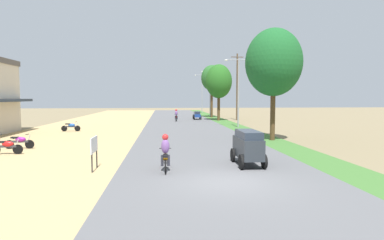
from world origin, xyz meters
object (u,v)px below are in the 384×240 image
(street_signboard, at_px, (94,147))
(streetlamp_near, at_px, (238,88))
(median_tree_second, at_px, (219,82))
(median_tree_nearest, at_px, (274,63))
(parked_motorbike_second, at_px, (20,141))
(parked_motorbike_nearest, at_px, (7,146))
(median_tree_third, at_px, (212,78))
(motorbike_foreground_rider, at_px, (165,154))
(streetlamp_mid, at_px, (210,90))
(utility_pole_near, at_px, (237,86))
(car_sedan_blue, at_px, (197,115))
(parked_motorbike_third, at_px, (71,126))
(car_van_charcoal, at_px, (248,146))
(motorbike_ahead_second, at_px, (176,116))
(streetlamp_far, at_px, (202,91))

(street_signboard, height_order, streetlamp_near, streetlamp_near)
(median_tree_second, bearing_deg, median_tree_nearest, -88.77)
(median_tree_second, bearing_deg, parked_motorbike_second, -125.72)
(parked_motorbike_nearest, bearing_deg, median_tree_third, 62.72)
(median_tree_third, bearing_deg, motorbike_foreground_rider, -101.80)
(streetlamp_mid, height_order, motorbike_foreground_rider, streetlamp_mid)
(utility_pole_near, xyz_separation_m, motorbike_foreground_rider, (-10.68, -31.76, -4.18))
(parked_motorbike_nearest, height_order, street_signboard, street_signboard)
(median_tree_second, xyz_separation_m, car_sedan_blue, (-2.88, 2.14, -4.85))
(utility_pole_near, bearing_deg, median_tree_nearest, -96.25)
(parked_motorbike_second, xyz_separation_m, parked_motorbike_third, (0.24, 10.45, 0.00))
(median_tree_nearest, bearing_deg, parked_motorbike_third, 155.41)
(median_tree_nearest, relative_size, car_sedan_blue, 3.75)
(parked_motorbike_second, xyz_separation_m, motorbike_foreground_rider, (9.20, -7.09, 0.30))
(median_tree_third, height_order, streetlamp_mid, median_tree_third)
(utility_pole_near, bearing_deg, street_signboard, -113.98)
(median_tree_third, height_order, motorbike_foreground_rider, median_tree_third)
(median_tree_nearest, distance_m, car_sedan_blue, 24.03)
(streetlamp_near, distance_m, motorbike_foreground_rider, 22.18)
(car_van_charcoal, relative_size, motorbike_foreground_rider, 1.34)
(car_sedan_blue, height_order, motorbike_ahead_second, motorbike_ahead_second)
(median_tree_third, height_order, streetlamp_far, median_tree_third)
(median_tree_nearest, xyz_separation_m, median_tree_third, (-0.33, 28.31, 0.54))
(median_tree_nearest, xyz_separation_m, car_sedan_blue, (-3.33, 23.22, -5.21))
(streetlamp_mid, bearing_deg, median_tree_second, -91.86)
(parked_motorbike_third, bearing_deg, streetlamp_mid, 54.10)
(median_tree_third, distance_m, car_van_charcoal, 37.73)
(parked_motorbike_third, xyz_separation_m, utility_pole_near, (19.64, 14.22, 4.48))
(streetlamp_near, bearing_deg, motorbike_ahead_second, 124.76)
(car_van_charcoal, relative_size, car_sedan_blue, 1.07)
(street_signboard, distance_m, streetlamp_far, 53.57)
(parked_motorbike_second, bearing_deg, car_van_charcoal, -25.37)
(streetlamp_far, bearing_deg, utility_pole_near, -83.14)
(car_sedan_blue, bearing_deg, utility_pole_near, -11.08)
(car_sedan_blue, relative_size, motorbike_foreground_rider, 1.26)
(motorbike_ahead_second, bearing_deg, parked_motorbike_second, -115.86)
(median_tree_nearest, bearing_deg, car_sedan_blue, 98.16)
(median_tree_third, bearing_deg, streetlamp_mid, 86.15)
(parked_motorbike_nearest, height_order, median_tree_third, median_tree_third)
(parked_motorbike_second, xyz_separation_m, motorbike_ahead_second, (10.91, 22.50, 0.30))
(parked_motorbike_nearest, xyz_separation_m, median_tree_second, (16.85, 25.67, 5.04))
(streetlamp_far, xyz_separation_m, motorbike_ahead_second, (-6.44, -23.22, -3.89))
(median_tree_third, bearing_deg, car_sedan_blue, -120.51)
(median_tree_third, height_order, motorbike_ahead_second, median_tree_third)
(parked_motorbike_nearest, relative_size, parked_motorbike_third, 1.00)
(median_tree_third, bearing_deg, motorbike_ahead_second, -126.60)
(utility_pole_near, height_order, car_van_charcoal, utility_pole_near)
(parked_motorbike_nearest, relative_size, motorbike_ahead_second, 1.00)
(utility_pole_near, relative_size, motorbike_foreground_rider, 5.38)
(parked_motorbike_second, bearing_deg, median_tree_nearest, 8.37)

